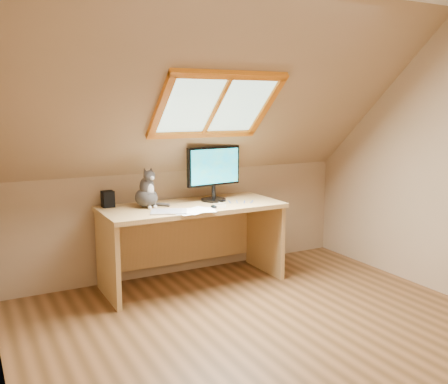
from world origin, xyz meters
TOP-DOWN VIEW (x-y plane):
  - ground at (0.00, 0.00)m, footprint 3.50×3.50m
  - room_shell at (0.00, -0.09)m, footprint 3.52×3.52m
  - desk at (-0.07, 1.45)m, footprint 1.62×0.71m
  - monitor at (0.18, 1.45)m, footprint 0.55×0.23m
  - cat at (-0.46, 1.47)m, footprint 0.25×0.27m
  - desk_speaker at (-0.77, 1.63)m, footprint 0.10×0.10m
  - graphics_tablet at (-0.38, 1.17)m, footprint 0.36×0.31m
  - mouse at (0.03, 1.15)m, footprint 0.06×0.10m
  - papers at (-0.15, 1.12)m, footprint 0.35×0.30m
  - cables at (0.28, 1.26)m, footprint 0.51×0.26m

SIDE VIEW (x-z plane):
  - ground at x=0.00m, z-range 0.00..0.00m
  - desk at x=-0.07m, z-range 0.14..0.88m
  - papers at x=-0.15m, z-range 0.74..0.75m
  - cables at x=0.28m, z-range 0.74..0.75m
  - graphics_tablet at x=-0.38m, z-range 0.74..0.75m
  - mouse at x=0.03m, z-range 0.74..0.77m
  - desk_speaker at x=-0.77m, z-range 0.74..0.88m
  - cat at x=-0.46m, z-range 0.69..1.05m
  - monitor at x=0.18m, z-range 0.78..1.28m
  - room_shell at x=0.00m, z-range 0.23..2.64m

